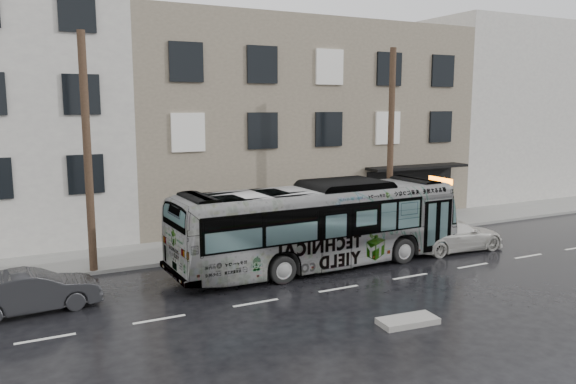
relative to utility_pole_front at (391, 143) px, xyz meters
name	(u,v)px	position (x,y,z in m)	size (l,w,h in m)	color
ground	(305,270)	(-6.50, -3.30, -4.65)	(120.00, 120.00, 0.00)	black
sidewalk	(255,242)	(-6.50, 1.60, -4.58)	(90.00, 3.60, 0.15)	gray
building_taupe	(279,121)	(-1.50, 9.40, 0.85)	(20.00, 12.00, 11.00)	gray
building_filler	(501,111)	(17.50, 9.40, 1.35)	(18.00, 12.00, 12.00)	beige
utility_pole_front	(391,143)	(0.00, 0.00, 0.00)	(0.30, 0.30, 9.00)	#453222
utility_pole_rear	(87,154)	(-14.00, 0.00, 0.00)	(0.30, 0.30, 9.00)	#453222
sign_post	(407,208)	(1.10, 0.00, -3.30)	(0.06, 0.06, 2.40)	slate
bus	(320,225)	(-5.70, -3.03, -2.94)	(2.87, 12.26, 3.42)	#B2B2B2
white_sedan	(452,235)	(0.90, -3.52, -3.95)	(1.97, 4.85, 1.41)	#B5B3AD
dark_sedan	(32,291)	(-16.28, -3.37, -3.99)	(1.41, 4.04, 1.33)	black
slush_pile	(408,321)	(-6.37, -9.48, -4.56)	(1.80, 0.80, 0.18)	#A29F99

